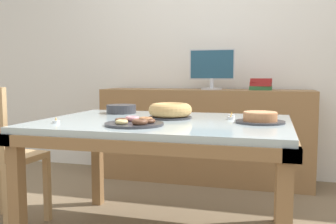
{
  "coord_description": "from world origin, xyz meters",
  "views": [
    {
      "loc": [
        0.63,
        -2.13,
        1.01
      ],
      "look_at": [
        0.05,
        -0.1,
        0.8
      ],
      "focal_mm": 40.0,
      "sensor_mm": 36.0,
      "label": 1
    }
  ],
  "objects_px": {
    "book_stack": "(261,84)",
    "pastry_platter": "(135,123)",
    "computer_monitor": "(212,69)",
    "plate_stack": "(121,109)",
    "cake_golden_bundt": "(170,111)",
    "tealight_left_edge": "(231,118)",
    "tealight_centre": "(56,121)",
    "tealight_near_cakes": "(232,115)",
    "tealight_right_edge": "(251,114)",
    "cake_chocolate_round": "(260,118)"
  },
  "relations": [
    {
      "from": "cake_chocolate_round",
      "to": "pastry_platter",
      "type": "distance_m",
      "value": 0.7
    },
    {
      "from": "cake_golden_bundt",
      "to": "book_stack",
      "type": "bearing_deg",
      "value": 68.23
    },
    {
      "from": "computer_monitor",
      "to": "plate_stack",
      "type": "height_order",
      "value": "computer_monitor"
    },
    {
      "from": "tealight_centre",
      "to": "tealight_right_edge",
      "type": "xyz_separation_m",
      "value": [
        1.03,
        0.71,
        0.0
      ]
    },
    {
      "from": "cake_chocolate_round",
      "to": "tealight_near_cakes",
      "type": "bearing_deg",
      "value": 125.41
    },
    {
      "from": "book_stack",
      "to": "tealight_near_cakes",
      "type": "xyz_separation_m",
      "value": [
        -0.14,
        -1.08,
        -0.18
      ]
    },
    {
      "from": "book_stack",
      "to": "cake_golden_bundt",
      "type": "bearing_deg",
      "value": -111.77
    },
    {
      "from": "book_stack",
      "to": "cake_chocolate_round",
      "type": "relative_size",
      "value": 0.72
    },
    {
      "from": "tealight_centre",
      "to": "book_stack",
      "type": "bearing_deg",
      "value": 57.47
    },
    {
      "from": "pastry_platter",
      "to": "plate_stack",
      "type": "xyz_separation_m",
      "value": [
        -0.33,
        0.58,
        0.02
      ]
    },
    {
      "from": "cake_chocolate_round",
      "to": "cake_golden_bundt",
      "type": "relative_size",
      "value": 1.02
    },
    {
      "from": "cake_chocolate_round",
      "to": "tealight_centre",
      "type": "height_order",
      "value": "cake_chocolate_round"
    },
    {
      "from": "cake_chocolate_round",
      "to": "tealight_left_edge",
      "type": "bearing_deg",
      "value": 144.79
    },
    {
      "from": "cake_golden_bundt",
      "to": "tealight_near_cakes",
      "type": "relative_size",
      "value": 6.78
    },
    {
      "from": "tealight_near_cakes",
      "to": "tealight_centre",
      "type": "height_order",
      "value": "same"
    },
    {
      "from": "pastry_platter",
      "to": "tealight_right_edge",
      "type": "height_order",
      "value": "pastry_platter"
    },
    {
      "from": "tealight_centre",
      "to": "computer_monitor",
      "type": "bearing_deg",
      "value": 69.78
    },
    {
      "from": "pastry_platter",
      "to": "tealight_centre",
      "type": "relative_size",
      "value": 7.95
    },
    {
      "from": "tealight_centre",
      "to": "tealight_left_edge",
      "type": "bearing_deg",
      "value": 25.75
    },
    {
      "from": "plate_stack",
      "to": "tealight_centre",
      "type": "xyz_separation_m",
      "value": [
        -0.14,
        -0.62,
        -0.02
      ]
    },
    {
      "from": "cake_golden_bundt",
      "to": "plate_stack",
      "type": "distance_m",
      "value": 0.47
    },
    {
      "from": "book_stack",
      "to": "pastry_platter",
      "type": "distance_m",
      "value": 1.75
    },
    {
      "from": "tealight_left_edge",
      "to": "tealight_right_edge",
      "type": "distance_m",
      "value": 0.28
    },
    {
      "from": "computer_monitor",
      "to": "cake_chocolate_round",
      "type": "height_order",
      "value": "computer_monitor"
    },
    {
      "from": "pastry_platter",
      "to": "tealight_right_edge",
      "type": "distance_m",
      "value": 0.88
    },
    {
      "from": "tealight_centre",
      "to": "tealight_near_cakes",
      "type": "bearing_deg",
      "value": 32.57
    },
    {
      "from": "computer_monitor",
      "to": "tealight_right_edge",
      "type": "relative_size",
      "value": 10.6
    },
    {
      "from": "book_stack",
      "to": "plate_stack",
      "type": "distance_m",
      "value": 1.41
    },
    {
      "from": "cake_golden_bundt",
      "to": "tealight_left_edge",
      "type": "height_order",
      "value": "cake_golden_bundt"
    },
    {
      "from": "tealight_centre",
      "to": "tealight_right_edge",
      "type": "bearing_deg",
      "value": 34.44
    },
    {
      "from": "tealight_right_edge",
      "to": "pastry_platter",
      "type": "bearing_deg",
      "value": -130.27
    },
    {
      "from": "computer_monitor",
      "to": "pastry_platter",
      "type": "distance_m",
      "value": 1.66
    },
    {
      "from": "tealight_left_edge",
      "to": "tealight_near_cakes",
      "type": "relative_size",
      "value": 1.0
    },
    {
      "from": "computer_monitor",
      "to": "tealight_centre",
      "type": "xyz_separation_m",
      "value": [
        -0.61,
        -1.66,
        -0.31
      ]
    },
    {
      "from": "cake_chocolate_round",
      "to": "pastry_platter",
      "type": "xyz_separation_m",
      "value": [
        -0.64,
        -0.29,
        -0.01
      ]
    },
    {
      "from": "book_stack",
      "to": "tealight_centre",
      "type": "bearing_deg",
      "value": -122.53
    },
    {
      "from": "plate_stack",
      "to": "cake_chocolate_round",
      "type": "bearing_deg",
      "value": -16.85
    },
    {
      "from": "computer_monitor",
      "to": "plate_stack",
      "type": "xyz_separation_m",
      "value": [
        -0.48,
        -1.05,
        -0.29
      ]
    },
    {
      "from": "book_stack",
      "to": "tealight_near_cakes",
      "type": "relative_size",
      "value": 4.97
    },
    {
      "from": "book_stack",
      "to": "plate_stack",
      "type": "relative_size",
      "value": 0.95
    },
    {
      "from": "cake_chocolate_round",
      "to": "tealight_near_cakes",
      "type": "distance_m",
      "value": 0.32
    },
    {
      "from": "cake_chocolate_round",
      "to": "book_stack",
      "type": "bearing_deg",
      "value": 91.86
    },
    {
      "from": "computer_monitor",
      "to": "book_stack",
      "type": "relative_size",
      "value": 2.13
    },
    {
      "from": "cake_golden_bundt",
      "to": "tealight_near_cakes",
      "type": "xyz_separation_m",
      "value": [
        0.36,
        0.19,
        -0.04
      ]
    },
    {
      "from": "cake_golden_bundt",
      "to": "tealight_right_edge",
      "type": "distance_m",
      "value": 0.57
    },
    {
      "from": "tealight_near_cakes",
      "to": "tealight_centre",
      "type": "distance_m",
      "value": 1.09
    },
    {
      "from": "tealight_centre",
      "to": "plate_stack",
      "type": "bearing_deg",
      "value": 77.49
    },
    {
      "from": "plate_stack",
      "to": "tealight_right_edge",
      "type": "relative_size",
      "value": 5.25
    },
    {
      "from": "tealight_near_cakes",
      "to": "pastry_platter",
      "type": "bearing_deg",
      "value": -129.55
    },
    {
      "from": "cake_golden_bundt",
      "to": "pastry_platter",
      "type": "xyz_separation_m",
      "value": [
        -0.1,
        -0.37,
        -0.03
      ]
    }
  ]
}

